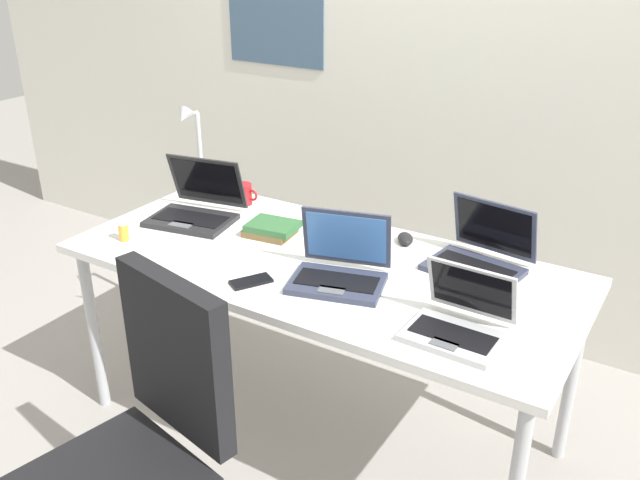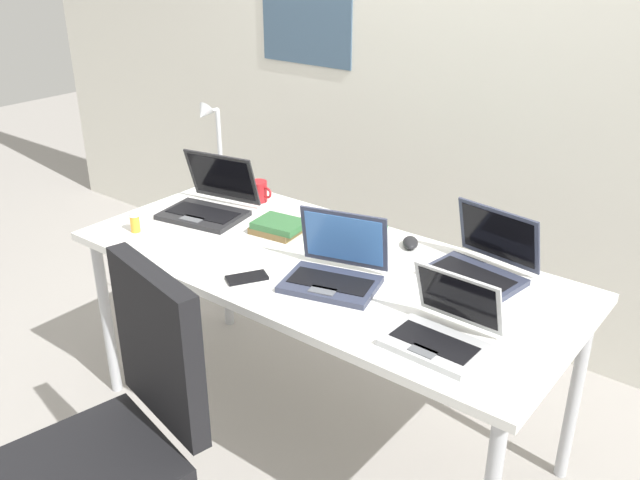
# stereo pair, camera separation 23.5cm
# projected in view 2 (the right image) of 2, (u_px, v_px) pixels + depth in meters

# --- Properties ---
(ground_plane) EXTENTS (12.00, 12.00, 0.00)m
(ground_plane) POSITION_uv_depth(u_px,v_px,m) (320.00, 428.00, 2.70)
(ground_plane) COLOR gray
(wall_back) EXTENTS (6.00, 0.13, 2.60)m
(wall_back) POSITION_uv_depth(u_px,v_px,m) (476.00, 55.00, 2.94)
(wall_back) COLOR silver
(wall_back) RESTS_ON ground_plane
(desk) EXTENTS (1.80, 0.80, 0.74)m
(desk) POSITION_uv_depth(u_px,v_px,m) (320.00, 275.00, 2.41)
(desk) COLOR white
(desk) RESTS_ON ground_plane
(desk_lamp) EXTENTS (0.12, 0.18, 0.40)m
(desk_lamp) POSITION_uv_depth(u_px,v_px,m) (214.00, 147.00, 2.95)
(desk_lamp) COLOR silver
(desk_lamp) RESTS_ON desk
(laptop_near_lamp) EXTENTS (0.36, 0.32, 0.22)m
(laptop_near_lamp) POSITION_uv_depth(u_px,v_px,m) (335.00, 270.00, 2.23)
(laptop_near_lamp) COLOR #33384C
(laptop_near_lamp) RESTS_ON desk
(laptop_front_left) EXTENTS (0.37, 0.35, 0.23)m
(laptop_front_left) POSITION_uv_depth(u_px,v_px,m) (209.00, 203.00, 2.76)
(laptop_front_left) COLOR #232326
(laptop_front_left) RESTS_ON desk
(laptop_far_corner) EXTENTS (0.34, 0.31, 0.22)m
(laptop_far_corner) POSITION_uv_depth(u_px,v_px,m) (481.00, 264.00, 2.27)
(laptop_far_corner) COLOR #33384C
(laptop_far_corner) RESTS_ON desk
(laptop_mid_desk) EXTENTS (0.27, 0.25, 0.20)m
(laptop_mid_desk) POSITION_uv_depth(u_px,v_px,m) (442.00, 330.00, 1.91)
(laptop_mid_desk) COLOR #B7BABC
(laptop_mid_desk) RESTS_ON desk
(computer_mouse) EXTENTS (0.10, 0.11, 0.03)m
(computer_mouse) POSITION_uv_depth(u_px,v_px,m) (410.00, 243.00, 2.49)
(computer_mouse) COLOR black
(computer_mouse) RESTS_ON desk
(cell_phone) EXTENTS (0.12, 0.15, 0.01)m
(cell_phone) POSITION_uv_depth(u_px,v_px,m) (247.00, 278.00, 2.26)
(cell_phone) COLOR black
(cell_phone) RESTS_ON desk
(pill_bottle) EXTENTS (0.04, 0.04, 0.08)m
(pill_bottle) POSITION_uv_depth(u_px,v_px,m) (135.00, 222.00, 2.60)
(pill_bottle) COLOR gold
(pill_bottle) RESTS_ON desk
(book_stack) EXTENTS (0.21, 0.17, 0.05)m
(book_stack) POSITION_uv_depth(u_px,v_px,m) (278.00, 227.00, 2.60)
(book_stack) COLOR brown
(book_stack) RESTS_ON desk
(paper_folder_front_left) EXTENTS (0.33, 0.37, 0.01)m
(paper_folder_front_left) POSITION_uv_depth(u_px,v_px,m) (350.00, 239.00, 2.55)
(paper_folder_front_left) COLOR green
(paper_folder_front_left) RESTS_ON desk
(coffee_mug) EXTENTS (0.11, 0.08, 0.09)m
(coffee_mug) POSITION_uv_depth(u_px,v_px,m) (259.00, 191.00, 2.89)
(coffee_mug) COLOR #B21E23
(coffee_mug) RESTS_ON desk
(office_chair) EXTENTS (0.53, 0.58, 0.97)m
(office_chair) POSITION_uv_depth(u_px,v_px,m) (117.00, 463.00, 1.97)
(office_chair) COLOR black
(office_chair) RESTS_ON ground_plane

